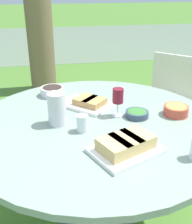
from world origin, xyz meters
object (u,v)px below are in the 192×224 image
Objects in this scene: dining_table at (96,136)px; chair_near_right at (169,96)px; wine_glass at (118,97)px; water_pitcher at (57,109)px.

dining_table is 1.23m from chair_near_right.
dining_table is 0.26m from wine_glass.
dining_table is 7.79× the size of water_pitcher.
chair_near_right is 4.81× the size of water_pitcher.
wine_glass is (-0.71, -0.82, 0.37)m from chair_near_right.
chair_near_right is at bearing 49.00° from wine_glass.
chair_near_right is (0.85, 0.87, -0.15)m from dining_table.
wine_glass is at bearing 20.20° from dining_table.
chair_near_right is at bearing 45.66° from dining_table.
chair_near_right is at bearing 38.94° from water_pitcher.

